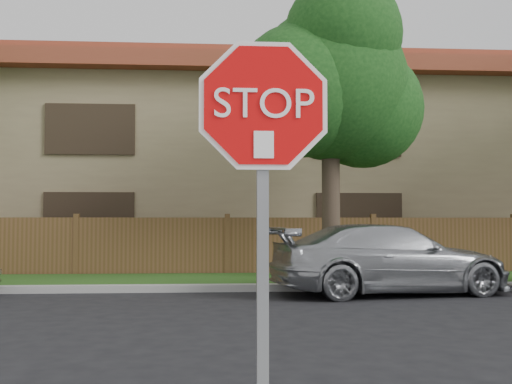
{
  "coord_description": "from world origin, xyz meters",
  "views": [
    {
      "loc": [
        -0.33,
        -4.77,
        1.51
      ],
      "look_at": [
        -0.07,
        -0.9,
        1.7
      ],
      "focal_mm": 42.0,
      "sensor_mm": 36.0,
      "label": 1
    }
  ],
  "objects": [
    {
      "name": "apartment_building",
      "position": [
        0.0,
        17.0,
        3.53
      ],
      "size": [
        35.2,
        9.2,
        7.2
      ],
      "color": "#927E5A",
      "rests_on": "ground"
    },
    {
      "name": "stop_sign",
      "position": [
        -0.07,
        -1.48,
        1.83
      ],
      "size": [
        1.01,
        0.13,
        2.55
      ],
      "color": "gray",
      "rests_on": "sidewalk_near"
    },
    {
      "name": "tree_mid",
      "position": [
        2.52,
        9.57,
        4.87
      ],
      "size": [
        4.8,
        3.9,
        7.35
      ],
      "color": "#382B21",
      "rests_on": "ground"
    },
    {
      "name": "fence",
      "position": [
        0.0,
        11.4,
        0.8
      ],
      "size": [
        70.0,
        0.12,
        1.6
      ],
      "primitive_type": "cube",
      "color": "brown",
      "rests_on": "ground"
    },
    {
      "name": "far_curb",
      "position": [
        0.0,
        8.15,
        0.07
      ],
      "size": [
        70.0,
        0.3,
        0.15
      ],
      "primitive_type": "cube",
      "color": "gray",
      "rests_on": "ground"
    },
    {
      "name": "grass_strip",
      "position": [
        0.0,
        9.8,
        0.06
      ],
      "size": [
        70.0,
        3.0,
        0.12
      ],
      "primitive_type": "cube",
      "color": "#1E4714",
      "rests_on": "ground"
    },
    {
      "name": "sedan_right",
      "position": [
        3.28,
        7.42,
        0.72
      ],
      "size": [
        5.21,
        2.73,
        1.44
      ],
      "primitive_type": "imported",
      "rotation": [
        0.0,
        0.0,
        1.72
      ],
      "color": "#A6A9AD",
      "rests_on": "ground"
    }
  ]
}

